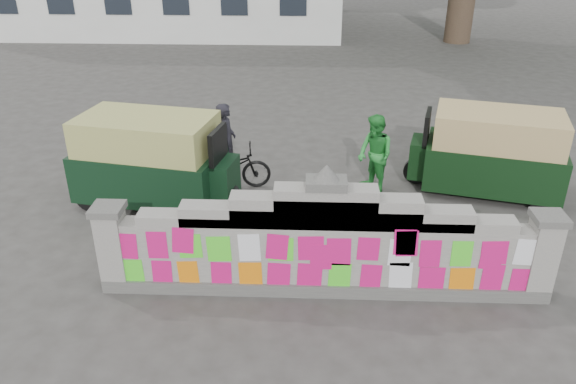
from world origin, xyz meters
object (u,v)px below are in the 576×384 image
cyclist_bike (228,167)px  rickshaw_left (153,159)px  rickshaw_right (491,152)px  pedestrian (375,155)px  cyclist_rider (227,153)px

cyclist_bike → rickshaw_left: size_ratio=0.54×
cyclist_bike → rickshaw_right: size_ratio=0.56×
pedestrian → rickshaw_right: size_ratio=0.51×
rickshaw_left → rickshaw_right: bearing=17.1°
pedestrian → cyclist_bike: bearing=-121.6°
rickshaw_right → pedestrian: bearing=16.9°
cyclist_bike → pedestrian: (2.87, -0.05, 0.34)m
cyclist_rider → rickshaw_right: bearing=-96.7°
cyclist_bike → rickshaw_right: bearing=-96.7°
cyclist_rider → rickshaw_right: rickshaw_right is taller
cyclist_rider → pedestrian: (2.87, -0.05, 0.03)m
cyclist_bike → pedestrian: bearing=-98.2°
rickshaw_left → cyclist_bike: bearing=38.2°
cyclist_bike → cyclist_rider: (0.00, 0.00, 0.31)m
rickshaw_left → rickshaw_right: 6.41m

